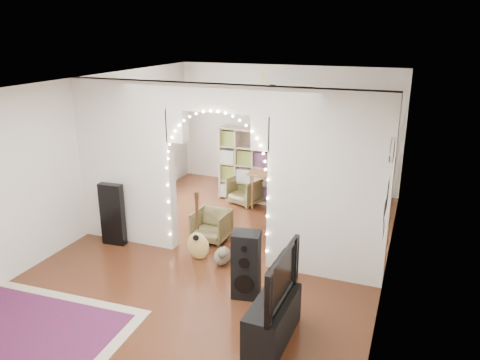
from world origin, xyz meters
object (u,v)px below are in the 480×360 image
(dining_chair_left, at_px, (246,191))
(dining_chair_right, at_px, (211,225))
(floor_speaker, at_px, (246,265))
(dining_table, at_px, (283,176))
(bookcase, at_px, (255,165))
(acoustic_guitar, at_px, (198,235))
(media_console, at_px, (273,320))

(dining_chair_left, relative_size, dining_chair_right, 1.06)
(floor_speaker, distance_m, dining_table, 3.28)
(dining_chair_left, xyz_separation_m, dining_chair_right, (0.07, -1.84, -0.02))
(floor_speaker, bearing_deg, dining_table, 87.75)
(dining_table, distance_m, dining_chair_left, 0.89)
(floor_speaker, xyz_separation_m, bookcase, (-1.13, 3.52, 0.30))
(acoustic_guitar, height_order, media_console, acoustic_guitar)
(acoustic_guitar, bearing_deg, media_console, -52.54)
(acoustic_guitar, relative_size, floor_speaker, 1.02)
(acoustic_guitar, relative_size, dining_chair_left, 1.54)
(acoustic_guitar, height_order, dining_chair_left, acoustic_guitar)
(acoustic_guitar, distance_m, dining_table, 2.64)
(acoustic_guitar, bearing_deg, dining_table, 64.79)
(bookcase, bearing_deg, media_console, -61.04)
(media_console, xyz_separation_m, dining_chair_left, (-1.84, 4.01, 0.03))
(acoustic_guitar, distance_m, bookcase, 2.84)
(bookcase, relative_size, dining_table, 1.15)
(bookcase, bearing_deg, dining_table, -14.80)
(dining_table, bearing_deg, acoustic_guitar, -93.27)
(acoustic_guitar, xyz_separation_m, media_console, (1.67, -1.45, -0.16))
(floor_speaker, relative_size, dining_chair_right, 1.59)
(bookcase, bearing_deg, dining_chair_left, -103.67)
(acoustic_guitar, xyz_separation_m, dining_chair_right, (-0.10, 0.72, -0.15))
(bookcase, distance_m, dining_table, 0.75)
(acoustic_guitar, distance_m, media_console, 2.22)
(bookcase, xyz_separation_m, dining_table, (0.70, -0.28, -0.08))
(floor_speaker, distance_m, media_console, 0.99)
(floor_speaker, height_order, bookcase, bookcase)
(media_console, bearing_deg, dining_chair_right, 130.53)
(media_console, xyz_separation_m, dining_table, (-1.04, 4.00, 0.43))
(floor_speaker, height_order, dining_chair_right, floor_speaker)
(dining_chair_left, bearing_deg, bookcase, 90.61)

